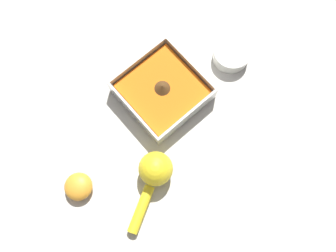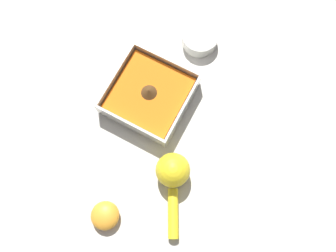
{
  "view_description": "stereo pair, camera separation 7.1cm",
  "coord_description": "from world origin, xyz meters",
  "px_view_note": "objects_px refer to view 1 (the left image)",
  "views": [
    {
      "loc": [
        -0.18,
        -0.22,
        0.77
      ],
      "look_at": [
        -0.06,
        -0.07,
        0.03
      ],
      "focal_mm": 35.0,
      "sensor_mm": 36.0,
      "label": 1
    },
    {
      "loc": [
        -0.23,
        -0.16,
        0.77
      ],
      "look_at": [
        -0.06,
        -0.07,
        0.03
      ],
      "focal_mm": 35.0,
      "sensor_mm": 36.0,
      "label": 2
    }
  ],
  "objects_px": {
    "square_dish": "(162,91)",
    "lemon_squeezer": "(154,173)",
    "lemon_half": "(78,186)",
    "spice_bowl": "(231,55)"
  },
  "relations": [
    {
      "from": "square_dish",
      "to": "lemon_half",
      "type": "xyz_separation_m",
      "value": [
        -0.29,
        -0.05,
        -0.0
      ]
    },
    {
      "from": "lemon_squeezer",
      "to": "lemon_half",
      "type": "xyz_separation_m",
      "value": [
        -0.15,
        0.09,
        -0.02
      ]
    },
    {
      "from": "spice_bowl",
      "to": "lemon_half",
      "type": "height_order",
      "value": "lemon_half"
    },
    {
      "from": "lemon_half",
      "to": "square_dish",
      "type": "bearing_deg",
      "value": 9.33
    },
    {
      "from": "spice_bowl",
      "to": "lemon_half",
      "type": "distance_m",
      "value": 0.49
    },
    {
      "from": "square_dish",
      "to": "lemon_half",
      "type": "bearing_deg",
      "value": -170.67
    },
    {
      "from": "square_dish",
      "to": "spice_bowl",
      "type": "bearing_deg",
      "value": -11.45
    },
    {
      "from": "square_dish",
      "to": "lemon_squeezer",
      "type": "relative_size",
      "value": 1.07
    },
    {
      "from": "spice_bowl",
      "to": "lemon_squeezer",
      "type": "relative_size",
      "value": 0.52
    },
    {
      "from": "lemon_half",
      "to": "lemon_squeezer",
      "type": "bearing_deg",
      "value": -31.99
    }
  ]
}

